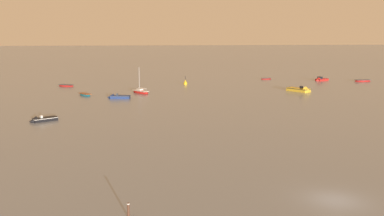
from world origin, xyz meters
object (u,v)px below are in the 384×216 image
object	(u,v)px
channel_buoy	(185,83)
motorboat_moored_1	(302,91)
rowboat_moored_0	(266,79)
sailboat_moored_0	(141,92)
motorboat_moored_3	(41,120)
rowboat_moored_5	(85,95)
mooring_post_near	(128,210)
rowboat_moored_2	(66,86)
rowboat_moored_3	(363,81)
motorboat_moored_4	(320,80)
motorboat_moored_0	(117,97)

from	to	relation	value
channel_buoy	motorboat_moored_1	bearing A→B (deg)	-33.43
rowboat_moored_0	motorboat_moored_1	bearing A→B (deg)	-98.41
motorboat_moored_1	sailboat_moored_0	size ratio (longest dim) A/B	1.05
rowboat_moored_0	motorboat_moored_3	world-z (taller)	motorboat_moored_3
sailboat_moored_0	rowboat_moored_5	xyz separation A→B (m)	(-11.64, -2.49, -0.09)
sailboat_moored_0	motorboat_moored_3	xyz separation A→B (m)	(-14.56, -29.89, -0.06)
rowboat_moored_0	rowboat_moored_5	bearing A→B (deg)	-159.67
mooring_post_near	motorboat_moored_1	bearing A→B (deg)	61.25
rowboat_moored_2	rowboat_moored_3	distance (m)	77.78
motorboat_moored_1	channel_buoy	bearing A→B (deg)	-158.26
motorboat_moored_1	rowboat_moored_2	size ratio (longest dim) A/B	1.46
sailboat_moored_0	rowboat_moored_3	distance (m)	61.74
rowboat_moored_3	motorboat_moored_1	bearing A→B (deg)	37.54
sailboat_moored_0	rowboat_moored_2	distance (m)	23.19
rowboat_moored_2	rowboat_moored_3	bearing A→B (deg)	-154.08
rowboat_moored_5	motorboat_moored_4	world-z (taller)	motorboat_moored_4
mooring_post_near	rowboat_moored_5	bearing A→B (deg)	100.24
rowboat_moored_2	motorboat_moored_0	bearing A→B (deg)	146.51
motorboat_moored_0	rowboat_moored_2	size ratio (longest dim) A/B	1.12
rowboat_moored_3	motorboat_moored_3	xyz separation A→B (m)	(-73.87, -47.04, 0.01)
motorboat_moored_1	rowboat_moored_3	xyz separation A→B (m)	(23.42, 18.49, -0.10)
sailboat_moored_0	mooring_post_near	xyz separation A→B (m)	(-0.02, -66.80, 0.29)
rowboat_moored_2	rowboat_moored_3	size ratio (longest dim) A/B	0.96
rowboat_moored_3	motorboat_moored_4	distance (m)	11.05
motorboat_moored_1	rowboat_moored_2	xyz separation A→B (m)	(-54.30, 15.43, -0.11)
motorboat_moored_0	rowboat_moored_2	distance (m)	25.28
rowboat_moored_5	mooring_post_near	world-z (taller)	mooring_post_near
rowboat_moored_5	mooring_post_near	size ratio (longest dim) A/B	3.26
sailboat_moored_0	motorboat_moored_4	distance (m)	52.74
motorboat_moored_4	rowboat_moored_3	bearing A→B (deg)	134.21
rowboat_moored_0	mooring_post_near	distance (m)	98.54
motorboat_moored_4	motorboat_moored_1	bearing A→B (deg)	29.86
motorboat_moored_3	motorboat_moored_4	world-z (taller)	motorboat_moored_4
motorboat_moored_0	rowboat_moored_5	size ratio (longest dim) A/B	1.17
rowboat_moored_2	mooring_post_near	world-z (taller)	mooring_post_near
rowboat_moored_2	rowboat_moored_5	bearing A→B (deg)	135.89
sailboat_moored_0	rowboat_moored_0	bearing A→B (deg)	-88.71
motorboat_moored_3	mooring_post_near	world-z (taller)	mooring_post_near
motorboat_moored_1	channel_buoy	distance (m)	29.69
channel_buoy	rowboat_moored_5	bearing A→B (deg)	-142.42
rowboat_moored_5	mooring_post_near	bearing A→B (deg)	156.57
motorboat_moored_3	motorboat_moored_4	size ratio (longest dim) A/B	0.92
motorboat_moored_1	rowboat_moored_3	bearing A→B (deg)	93.47
motorboat_moored_4	channel_buoy	bearing A→B (deg)	-21.53
motorboat_moored_1	sailboat_moored_0	world-z (taller)	sailboat_moored_0
motorboat_moored_0	channel_buoy	xyz separation A→B (m)	(15.81, 22.16, 0.24)
motorboat_moored_0	channel_buoy	size ratio (longest dim) A/B	2.06
motorboat_moored_1	rowboat_moored_3	distance (m)	29.84
rowboat_moored_0	rowboat_moored_2	world-z (taller)	rowboat_moored_2
sailboat_moored_0	rowboat_moored_2	xyz separation A→B (m)	(-18.42, 14.09, -0.08)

